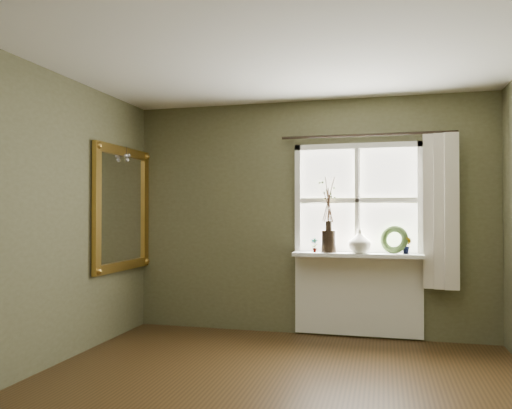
{
  "coord_description": "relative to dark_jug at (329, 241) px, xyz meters",
  "views": [
    {
      "loc": [
        0.83,
        -3.28,
        1.36
      ],
      "look_at": [
        -0.41,
        1.55,
        1.43
      ],
      "focal_mm": 35.0,
      "sensor_mm": 36.0,
      "label": 1
    }
  ],
  "objects": [
    {
      "name": "ceiling",
      "position": [
        -0.25,
        -2.12,
        1.56
      ],
      "size": [
        4.5,
        4.5,
        0.0
      ],
      "primitive_type": "plane",
      "color": "silver",
      "rests_on": "ground"
    },
    {
      "name": "wall_back",
      "position": [
        -0.25,
        0.18,
        0.26
      ],
      "size": [
        4.0,
        0.1,
        2.6
      ],
      "primitive_type": "cube",
      "color": "brown",
      "rests_on": "ground"
    },
    {
      "name": "wall_left",
      "position": [
        -2.3,
        -2.12,
        0.26
      ],
      "size": [
        0.1,
        4.5,
        2.6
      ],
      "primitive_type": "cube",
      "color": "brown",
      "rests_on": "ground"
    },
    {
      "name": "wall_front",
      "position": [
        -0.25,
        -4.42,
        0.26
      ],
      "size": [
        4.0,
        0.1,
        2.6
      ],
      "primitive_type": "cube",
      "color": "brown",
      "rests_on": "ground"
    },
    {
      "name": "window_frame",
      "position": [
        0.3,
        0.11,
        0.44
      ],
      "size": [
        1.36,
        0.06,
        1.24
      ],
      "color": "white",
      "rests_on": "wall_back"
    },
    {
      "name": "window_sill",
      "position": [
        0.3,
        0.0,
        -0.14
      ],
      "size": [
        1.36,
        0.26,
        0.04
      ],
      "primitive_type": "cube",
      "color": "white",
      "rests_on": "wall_back"
    },
    {
      "name": "window_apron",
      "position": [
        0.3,
        0.11,
        -0.58
      ],
      "size": [
        1.36,
        0.04,
        0.88
      ],
      "primitive_type": "cube",
      "color": "white",
      "rests_on": "ground"
    },
    {
      "name": "dark_jug",
      "position": [
        0.0,
        0.0,
        0.0
      ],
      "size": [
        0.2,
        0.2,
        0.24
      ],
      "primitive_type": "cylinder",
      "rotation": [
        0.0,
        0.0,
        0.31
      ],
      "color": "black",
      "rests_on": "window_sill"
    },
    {
      "name": "cream_vase",
      "position": [
        0.33,
        0.0,
        0.01
      ],
      "size": [
        0.25,
        0.25,
        0.25
      ],
      "primitive_type": "imported",
      "rotation": [
        0.0,
        0.0,
        0.03
      ],
      "color": "beige",
      "rests_on": "window_sill"
    },
    {
      "name": "wreath",
      "position": [
        0.68,
        0.04,
        -0.01
      ],
      "size": [
        0.33,
        0.23,
        0.31
      ],
      "primitive_type": "torus",
      "rotation": [
        1.36,
        0.0,
        -0.35
      ],
      "color": "#364B21",
      "rests_on": "window_sill"
    },
    {
      "name": "potted_plant_left",
      "position": [
        -0.15,
        0.0,
        -0.04
      ],
      "size": [
        0.08,
        0.06,
        0.15
      ],
      "primitive_type": "imported",
      "rotation": [
        0.0,
        0.0,
        -0.04
      ],
      "color": "#364B21",
      "rests_on": "window_sill"
    },
    {
      "name": "potted_plant_right",
      "position": [
        0.81,
        0.0,
        -0.03
      ],
      "size": [
        0.12,
        0.11,
        0.17
      ],
      "primitive_type": "imported",
      "rotation": [
        0.0,
        0.0,
        -0.36
      ],
      "color": "#364B21",
      "rests_on": "window_sill"
    },
    {
      "name": "curtain",
      "position": [
        1.14,
        0.01,
        0.33
      ],
      "size": [
        0.36,
        0.12,
        1.59
      ],
      "primitive_type": "cube",
      "color": "beige",
      "rests_on": "wall_back"
    },
    {
      "name": "curtain_rod",
      "position": [
        0.4,
        0.05,
        1.14
      ],
      "size": [
        1.84,
        0.03,
        0.03
      ],
      "primitive_type": "cylinder",
      "rotation": [
        0.0,
        1.57,
        0.0
      ],
      "color": "black",
      "rests_on": "wall_back"
    },
    {
      "name": "gilt_mirror",
      "position": [
        -2.22,
        -0.44,
        0.36
      ],
      "size": [
        0.1,
        1.14,
        1.36
      ],
      "color": "white",
      "rests_on": "wall_left"
    }
  ]
}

